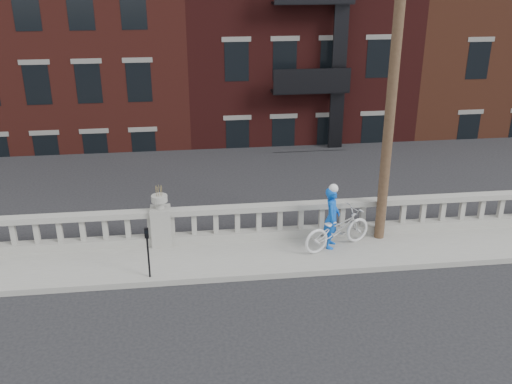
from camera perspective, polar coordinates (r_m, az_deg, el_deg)
ground at (r=13.04m, az=-9.74°, el=-13.63°), size 120.00×120.00×0.00m
sidewalk at (r=15.54m, az=-9.41°, el=-6.95°), size 32.00×2.20×0.15m
balustrade at (r=16.13m, az=-9.44°, el=-3.56°), size 28.00×0.34×1.03m
planter_pedestal at (r=16.05m, az=-9.49°, el=-2.95°), size 0.55×0.55×1.76m
lower_level at (r=34.00m, az=-7.79°, el=13.64°), size 80.00×44.00×20.80m
utility_pole at (r=15.36m, az=13.73°, el=12.86°), size 1.60×0.28×10.00m
parking_meter_c at (r=14.38m, az=-10.78°, el=-5.42°), size 0.10×0.09×1.36m
bicycle at (r=15.86m, az=8.12°, el=-3.67°), size 2.25×1.50×1.12m
cyclist at (r=15.75m, az=7.60°, el=-2.55°), size 0.62×0.75×1.75m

